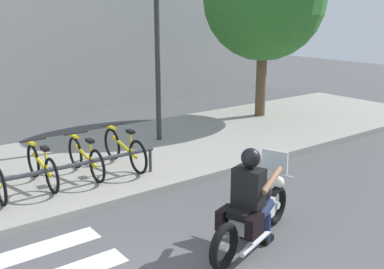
% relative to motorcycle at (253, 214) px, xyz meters
% --- Properties ---
extents(sidewalk, '(24.00, 4.40, 0.15)m').
position_rel_motorcycle_xyz_m(sidewalk, '(-1.92, 4.41, -0.38)').
color(sidewalk, gray).
rests_on(sidewalk, ground).
extents(motorcycle, '(2.06, 0.92, 1.20)m').
position_rel_motorcycle_xyz_m(motorcycle, '(0.00, 0.00, 0.00)').
color(motorcycle, black).
rests_on(motorcycle, ground).
extents(rider, '(0.73, 0.66, 1.42)m').
position_rel_motorcycle_xyz_m(rider, '(-0.08, -0.02, 0.36)').
color(rider, black).
rests_on(rider, ground).
extents(bicycle_3, '(0.48, 1.61, 0.76)m').
position_rel_motorcycle_xyz_m(bicycle_3, '(-1.67, 3.56, 0.05)').
color(bicycle_3, black).
rests_on(bicycle_3, sidewalk).
extents(bicycle_4, '(0.48, 1.62, 0.76)m').
position_rel_motorcycle_xyz_m(bicycle_4, '(-0.85, 3.57, 0.05)').
color(bicycle_4, black).
rests_on(bicycle_4, sidewalk).
extents(bicycle_5, '(0.48, 1.74, 0.80)m').
position_rel_motorcycle_xyz_m(bicycle_5, '(-0.03, 3.56, 0.06)').
color(bicycle_5, black).
rests_on(bicycle_5, sidewalk).
extents(bike_rack, '(4.71, 0.07, 0.49)m').
position_rel_motorcycle_xyz_m(bike_rack, '(-2.08, 3.01, 0.12)').
color(bike_rack, '#333338').
rests_on(bike_rack, sidewalk).
extents(street_lamp, '(0.28, 0.28, 4.45)m').
position_rel_motorcycle_xyz_m(street_lamp, '(1.60, 4.81, 2.24)').
color(street_lamp, '#2D2D33').
rests_on(street_lamp, ground).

